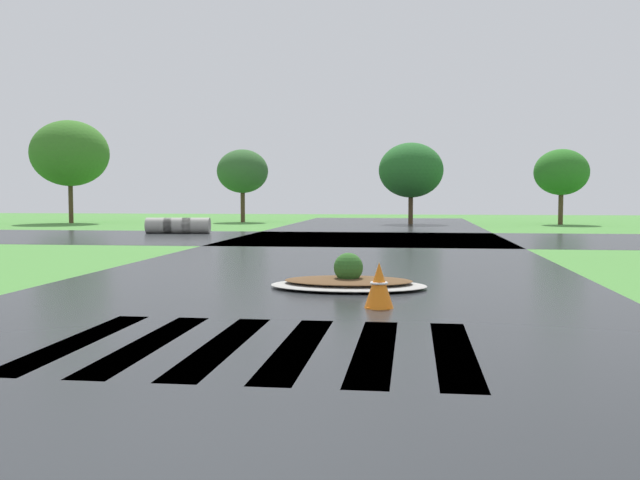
# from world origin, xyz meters

# --- Properties ---
(asphalt_roadway) EXTENTS (10.92, 80.00, 0.01)m
(asphalt_roadway) POSITION_xyz_m (0.00, 10.00, 0.00)
(asphalt_roadway) COLOR #232628
(asphalt_roadway) RESTS_ON ground
(asphalt_cross_road) EXTENTS (90.00, 9.83, 0.01)m
(asphalt_cross_road) POSITION_xyz_m (0.00, 24.68, 0.00)
(asphalt_cross_road) COLOR #232628
(asphalt_cross_road) RESTS_ON ground
(crosswalk_stripes) EXTENTS (4.95, 3.53, 0.01)m
(crosswalk_stripes) POSITION_xyz_m (0.00, 4.06, 0.00)
(crosswalk_stripes) COLOR white
(crosswalk_stripes) RESTS_ON ground
(median_island) EXTENTS (2.97, 1.87, 0.68)m
(median_island) POSITION_xyz_m (0.57, 9.35, 0.14)
(median_island) COLOR #9E9B93
(median_island) RESTS_ON ground
(drainage_pipe_stack) EXTENTS (2.97, 1.03, 0.72)m
(drainage_pipe_stack) POSITION_xyz_m (-8.88, 27.49, 0.36)
(drainage_pipe_stack) COLOR #9E9B93
(drainage_pipe_stack) RESTS_ON ground
(traffic_cone) EXTENTS (0.46, 0.46, 0.72)m
(traffic_cone) POSITION_xyz_m (1.26, 7.07, 0.35)
(traffic_cone) COLOR orange
(traffic_cone) RESTS_ON ground
(background_treeline) EXTENTS (33.84, 6.94, 6.37)m
(background_treeline) POSITION_xyz_m (-8.46, 39.03, 3.73)
(background_treeline) COLOR #4C3823
(background_treeline) RESTS_ON ground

